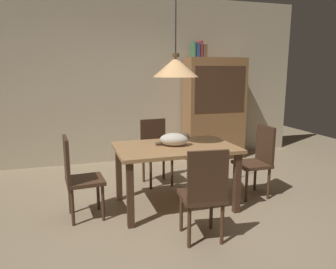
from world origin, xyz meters
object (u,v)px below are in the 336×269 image
at_px(dining_table, 175,154).
at_px(chair_right_side, 257,158).
at_px(chair_near_front, 204,191).
at_px(book_red_tall, 200,49).
at_px(hutch_bookcase, 214,111).
at_px(book_green_slim, 193,50).
at_px(book_brown_thick, 203,51).
at_px(cat_sleeping, 175,139).
at_px(chair_left_side, 77,174).
at_px(book_blue_wide, 196,50).
at_px(chair_far_back, 155,149).
at_px(pendant_lamp, 176,67).

distance_m(dining_table, chair_right_side, 1.14).
bearing_deg(chair_near_front, book_red_tall, 68.52).
relative_size(hutch_bookcase, book_red_tall, 6.61).
distance_m(chair_near_front, book_green_slim, 3.29).
bearing_deg(book_green_slim, chair_near_front, -109.30).
bearing_deg(book_brown_thick, cat_sleeping, -121.32).
distance_m(chair_left_side, chair_near_front, 1.42).
height_order(book_green_slim, book_brown_thick, book_green_slim).
relative_size(chair_near_front, book_green_slim, 3.58).
relative_size(chair_left_side, chair_right_side, 1.00).
xyz_separation_m(dining_table, book_brown_thick, (1.15, 1.90, 1.31)).
bearing_deg(book_blue_wide, dining_table, -118.25).
xyz_separation_m(hutch_bookcase, book_blue_wide, (-0.38, 0.00, 1.08)).
bearing_deg(chair_far_back, book_brown_thick, 41.44).
xyz_separation_m(pendant_lamp, hutch_bookcase, (1.40, 1.90, -0.77)).
bearing_deg(hutch_bookcase, chair_right_side, -98.16).
bearing_deg(pendant_lamp, chair_near_front, -90.56).
distance_m(pendant_lamp, hutch_bookcase, 2.48).
bearing_deg(cat_sleeping, book_green_slim, 63.00).
bearing_deg(book_brown_thick, chair_near_front, -112.66).
bearing_deg(dining_table, chair_near_front, -90.56).
xyz_separation_m(cat_sleeping, book_blue_wide, (1.02, 1.89, 1.14)).
xyz_separation_m(book_red_tall, book_brown_thick, (0.07, 0.00, -0.03)).
bearing_deg(book_blue_wide, hutch_bookcase, -0.23).
relative_size(chair_near_front, book_blue_wide, 3.88).
bearing_deg(chair_far_back, book_blue_wide, 44.84).
bearing_deg(book_brown_thick, book_red_tall, 180.00).
bearing_deg(chair_near_front, cat_sleeping, 89.33).
distance_m(chair_far_back, cat_sleeping, 0.92).
relative_size(chair_left_side, book_brown_thick, 3.88).
distance_m(dining_table, chair_left_side, 1.14).
relative_size(book_green_slim, book_brown_thick, 1.08).
bearing_deg(book_green_slim, cat_sleeping, -117.00).
height_order(chair_right_side, book_red_tall, book_red_tall).
bearing_deg(dining_table, book_brown_thick, 58.79).
height_order(chair_near_front, chair_far_back, same).
bearing_deg(hutch_bookcase, book_brown_thick, 179.66).
bearing_deg(chair_right_side, book_red_tall, 91.31).
height_order(chair_right_side, hutch_bookcase, hutch_bookcase).
relative_size(chair_left_side, book_blue_wide, 3.88).
bearing_deg(book_green_slim, chair_left_side, -137.66).
relative_size(book_blue_wide, book_brown_thick, 1.00).
xyz_separation_m(chair_left_side, book_green_slim, (2.09, 1.91, 1.47)).
bearing_deg(dining_table, chair_left_side, -179.69).
distance_m(hutch_bookcase, book_red_tall, 1.14).
relative_size(chair_left_side, book_red_tall, 3.32).
bearing_deg(book_blue_wide, cat_sleeping, -118.36).
distance_m(chair_right_side, book_green_slim, 2.41).
distance_m(hutch_bookcase, book_blue_wide, 1.14).
height_order(pendant_lamp, book_red_tall, pendant_lamp).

